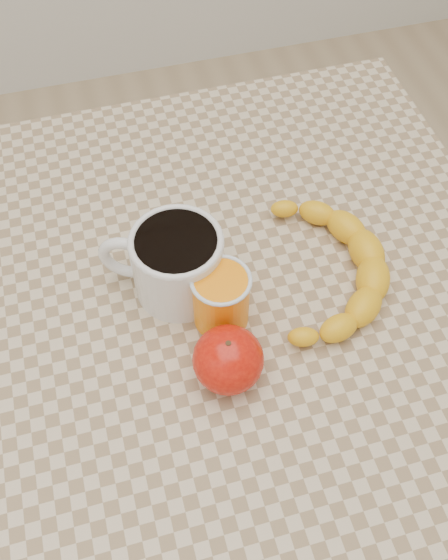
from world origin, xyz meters
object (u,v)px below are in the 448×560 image
object	(u,v)px
table	(224,323)
coffee_mug	(175,261)
orange_juice_glass	(221,298)
apple	(228,360)
banana	(326,269)

from	to	relation	value
table	coffee_mug	world-z (taller)	coffee_mug
table	orange_juice_glass	size ratio (longest dim) A/B	9.33
table	apple	world-z (taller)	apple
apple	orange_juice_glass	bearing A→B (deg)	80.52
table	banana	xyz separation A→B (m)	(0.13, -0.02, 0.11)
apple	banana	xyz separation A→B (m)	(0.16, 0.10, -0.02)
table	coffee_mug	size ratio (longest dim) A/B	4.63
orange_juice_glass	apple	size ratio (longest dim) A/B	0.91
coffee_mug	banana	bearing A→B (deg)	-12.25
coffee_mug	apple	world-z (taller)	coffee_mug
table	orange_juice_glass	bearing A→B (deg)	-110.21
orange_juice_glass	apple	bearing A→B (deg)	-99.48
table	coffee_mug	xyz separation A→B (m)	(-0.06, 0.02, 0.14)
apple	coffee_mug	bearing A→B (deg)	101.37
coffee_mug	apple	xyz separation A→B (m)	(0.03, -0.14, -0.02)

